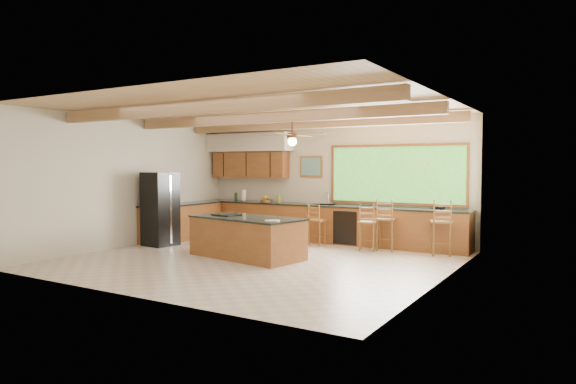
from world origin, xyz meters
The scene contains 9 objects.
ground centered at (0.00, 0.00, 0.00)m, with size 7.20×7.20×0.00m, color beige.
room_shell centered at (-0.17, 0.65, 2.21)m, with size 7.27×6.54×3.02m.
counter_run centered at (-0.82, 2.52, 0.46)m, with size 7.12×3.10×1.22m.
island centered at (-0.38, 0.16, 0.42)m, with size 2.55×1.52×0.85m.
refrigerator centered at (-3.05, 0.40, 0.86)m, with size 0.73×0.72×1.72m.
bar_stool_a centered at (0.10, 2.27, 0.58)m, with size 0.35×0.35×0.98m.
bar_stool_b centered at (1.41, 2.15, 0.62)m, with size 0.47×0.47×1.05m.
bar_stool_c centered at (1.75, 2.39, 0.68)m, with size 0.49×0.49×1.15m.
bar_stool_d centered at (2.96, 2.39, 0.70)m, with size 0.56×0.56×1.18m.
Camera 1 is at (5.72, -8.33, 1.89)m, focal length 32.00 mm.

